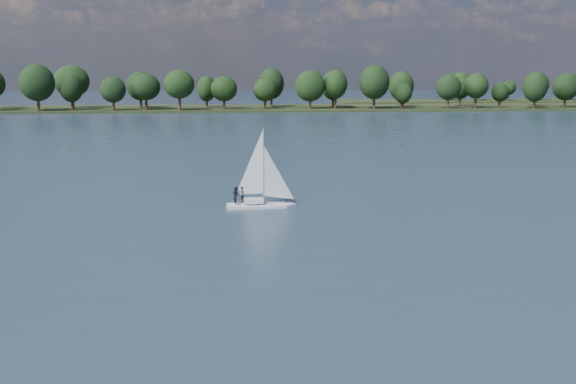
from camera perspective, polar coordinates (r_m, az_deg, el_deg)
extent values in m
plane|color=#233342|center=(125.28, -6.21, 4.34)|extent=(700.00, 700.00, 0.00)
cube|color=black|center=(236.91, -5.62, 7.33)|extent=(660.00, 40.00, 1.50)
cube|color=black|center=(325.26, 24.22, 7.36)|extent=(220.00, 30.00, 1.40)
cube|color=silver|center=(65.79, -2.66, -1.39)|extent=(6.62, 2.28, 0.77)
cube|color=silver|center=(65.64, -2.67, -0.73)|extent=(1.99, 1.28, 0.48)
cylinder|color=silver|center=(65.02, -2.69, 2.37)|extent=(0.11, 0.11, 7.65)
imported|color=black|center=(65.67, -4.07, -0.20)|extent=(0.40, 0.61, 1.65)
imported|color=black|center=(65.36, -4.64, -0.26)|extent=(0.84, 0.95, 1.65)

